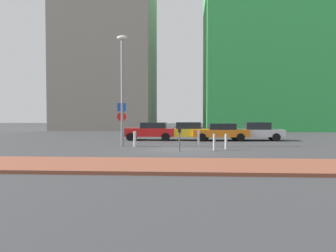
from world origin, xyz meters
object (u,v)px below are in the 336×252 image
Objects in this scene: parked_car_red at (150,131)px; traffic_bollard_far at (198,138)px; traffic_bollard_near at (135,139)px; traffic_bollard_edge at (214,142)px; parked_car_silver at (255,131)px; parked_car_yellow at (186,131)px; parked_car_orange at (220,132)px; parking_meter at (180,136)px; parking_sign_post at (122,119)px; traffic_bollard_mid at (226,142)px; street_lamp at (122,82)px.

traffic_bollard_far is at bearing -54.19° from parked_car_red.
traffic_bollard_near reaches higher than traffic_bollard_edge.
parked_car_silver is 4.24× the size of traffic_bollard_far.
parked_car_yellow is 2.79m from parked_car_orange.
traffic_bollard_edge is at bearing 16.50° from parking_meter.
traffic_bollard_edge is (2.01, 0.60, -0.40)m from parking_meter.
parked_car_red is at bearing 76.92° from parking_sign_post.
parked_car_yellow reaches higher than traffic_bollard_mid.
parked_car_silver is 4.97× the size of traffic_bollard_mid.
traffic_bollard_near is at bearing -173.78° from traffic_bollard_far.
parking_sign_post is (-4.22, -5.50, 1.07)m from parked_car_yellow.
parked_car_orange reaches higher than traffic_bollard_mid.
traffic_bollard_far is at bearing -130.65° from parked_car_silver.
parked_car_silver is at bearing 33.87° from traffic_bollard_near.
traffic_bollard_mid is at bearing -11.86° from traffic_bollard_near.
parked_car_orange is 8.69m from parking_meter.
traffic_bollard_edge is at bearing -59.05° from parked_car_red.
parked_car_yellow reaches higher than parking_meter.
parked_car_yellow is (2.95, 0.04, -0.01)m from parked_car_red.
traffic_bollard_edge is (-0.78, -0.82, 0.02)m from traffic_bollard_mid.
traffic_bollard_far reaches higher than traffic_bollard_edge.
traffic_bollard_mid is (5.79, -1.22, -0.04)m from traffic_bollard_near.
parked_car_orange is 5.39m from traffic_bollard_far.
parked_car_red reaches higher than traffic_bollard_far.
street_lamp is 7.41m from traffic_bollard_edge.
parking_sign_post is at bearing -143.38° from parked_car_orange.
parked_car_orange is 4.13× the size of traffic_bollard_far.
parked_car_red reaches higher than parking_meter.
parked_car_yellow is at bearing 173.79° from parked_car_orange.
traffic_bollard_near is 1.04× the size of traffic_bollard_edge.
traffic_bollard_near is at bearing -21.84° from street_lamp.
parked_car_orange is 2.89m from parked_car_silver.
traffic_bollard_far is (0.88, -5.34, -0.21)m from parked_car_yellow.
parking_sign_post is 2.47m from street_lamp.
parked_car_red is 1.44× the size of parking_sign_post.
parked_car_silver is at bearing 1.48° from parked_car_red.
parking_meter is 3.32m from traffic_bollard_far.
parked_car_yellow is 4.71× the size of traffic_bollard_edge.
parked_car_red is 6.55m from traffic_bollard_far.
parked_car_silver reaches higher than traffic_bollard_near.
parking_meter is at bearing -36.69° from parking_sign_post.
traffic_bollard_far is (-1.63, 1.67, 0.08)m from traffic_bollard_mid.
parked_car_yellow is 8.44m from parking_meter.
traffic_bollard_edge is (5.02, -2.04, -0.02)m from traffic_bollard_near.
parking_sign_post reaches higher than traffic_bollard_mid.
traffic_bollard_edge is at bearing -77.58° from parked_car_yellow.
traffic_bollard_edge is at bearing -71.18° from traffic_bollard_far.
traffic_bollard_mid is at bearing -51.99° from parked_car_red.
traffic_bollard_edge is (-3.90, -8.02, -0.26)m from parked_car_silver.
traffic_bollard_mid is (2.50, -7.02, -0.29)m from parked_car_yellow.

